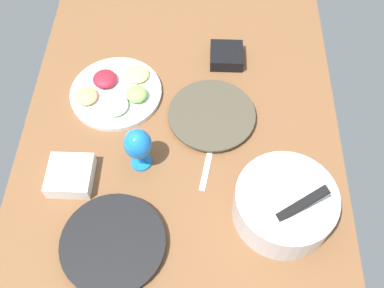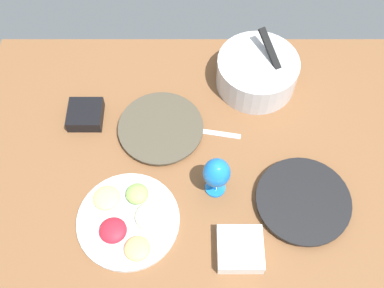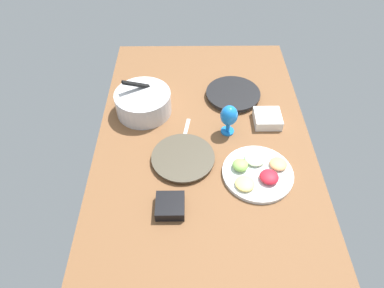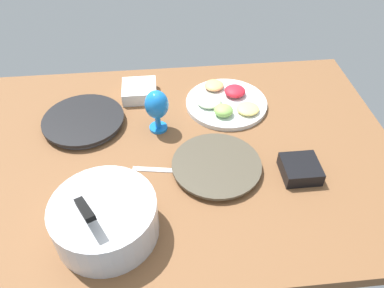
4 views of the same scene
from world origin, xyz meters
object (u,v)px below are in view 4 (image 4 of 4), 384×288
at_px(dinner_plate_right, 84,121).
at_px(square_bowl_white, 140,90).
at_px(square_bowl_black, 301,168).
at_px(hurricane_glass_blue, 157,106).
at_px(dinner_plate_left, 217,166).
at_px(fruit_platter, 226,102).
at_px(mixing_bowl, 105,218).

xyz_separation_m(dinner_plate_right, square_bowl_white, (-0.20, -0.16, 0.01)).
distance_m(square_bowl_white, square_bowl_black, 0.70).
distance_m(hurricane_glass_blue, square_bowl_white, 0.23).
bearing_deg(dinner_plate_left, dinner_plate_right, -30.89).
bearing_deg(fruit_platter, hurricane_glass_blue, 22.66).
bearing_deg(mixing_bowl, hurricane_glass_blue, -110.24).
relative_size(dinner_plate_left, fruit_platter, 0.93).
bearing_deg(square_bowl_white, dinner_plate_left, 120.13).
bearing_deg(dinner_plate_right, hurricane_glass_blue, 169.28).
bearing_deg(fruit_platter, dinner_plate_right, 6.37).
distance_m(mixing_bowl, square_bowl_black, 0.62).
bearing_deg(dinner_plate_left, hurricane_glass_blue, -50.50).
height_order(dinner_plate_right, hurricane_glass_blue, hurricane_glass_blue).
bearing_deg(square_bowl_black, dinner_plate_left, -10.89).
bearing_deg(dinner_plate_right, square_bowl_black, 155.79).
bearing_deg(dinner_plate_right, fruit_platter, -173.63).
bearing_deg(hurricane_glass_blue, square_bowl_white, -72.16).
distance_m(mixing_bowl, fruit_platter, 0.68).
distance_m(fruit_platter, square_bowl_black, 0.42).
bearing_deg(mixing_bowl, fruit_platter, -128.28).
relative_size(square_bowl_white, square_bowl_black, 1.14).
relative_size(fruit_platter, square_bowl_white, 2.36).
distance_m(dinner_plate_left, hurricane_glass_blue, 0.30).
bearing_deg(hurricane_glass_blue, dinner_plate_left, 129.50).
bearing_deg(hurricane_glass_blue, square_bowl_black, 148.64).
height_order(dinner_plate_left, dinner_plate_right, dinner_plate_right).
xyz_separation_m(fruit_platter, square_bowl_white, (0.33, -0.10, 0.01)).
bearing_deg(square_bowl_black, square_bowl_white, -43.12).
xyz_separation_m(hurricane_glass_blue, square_bowl_black, (-0.44, 0.27, -0.08)).
height_order(square_bowl_white, square_bowl_black, square_bowl_white).
relative_size(mixing_bowl, fruit_platter, 0.91).
relative_size(hurricane_glass_blue, square_bowl_black, 1.39).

